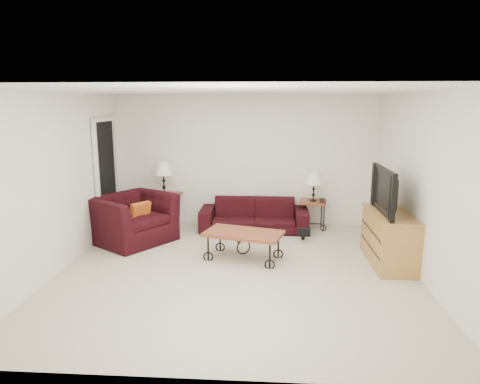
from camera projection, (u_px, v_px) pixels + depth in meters
The scene contains 20 objects.
ground at pixel (237, 270), 6.16m from camera, with size 5.00×5.00×0.00m, color #BAB19F.
wall_back at pixel (246, 161), 8.35m from camera, with size 5.00×0.02×2.50m, color white.
wall_front at pixel (214, 242), 3.47m from camera, with size 5.00×0.02×2.50m, color white.
wall_left at pixel (60, 182), 6.07m from camera, with size 0.02×5.00×2.50m, color white.
wall_right at pixel (423, 187), 5.75m from camera, with size 0.02×5.00×2.50m, color white.
ceiling at pixel (237, 91), 5.66m from camera, with size 5.00×5.00×0.00m, color white.
doorway at pixel (107, 178), 7.73m from camera, with size 0.08×0.94×2.04m, color black.
sofa at pixel (254, 215), 8.07m from camera, with size 2.01×0.78×0.59m, color black.
side_table_left at pixel (165, 210), 8.35m from camera, with size 0.58×0.58×0.63m, color brown.
side_table_right at pixel (313, 215), 8.18m from camera, with size 0.49×0.49×0.54m, color brown.
lamp_left at pixel (164, 178), 8.22m from camera, with size 0.36×0.36×0.63m, color black, non-canonical shape.
lamp_right at pixel (314, 187), 8.07m from camera, with size 0.31×0.31×0.54m, color black, non-canonical shape.
photo_frame_left at pixel (154, 193), 8.14m from camera, with size 0.13×0.02×0.10m, color black.
photo_frame_right at pixel (322, 200), 7.96m from camera, with size 0.11×0.01×0.09m, color black.
coffee_table at pixel (244, 246), 6.56m from camera, with size 1.15×0.63×0.43m, color brown.
armchair at pixel (133, 219), 7.36m from camera, with size 1.25×1.09×0.81m, color black.
throw_pillow at pixel (140, 213), 7.28m from camera, with size 0.37×0.10×0.37m, color orange.
tv_stand at pixel (389, 238), 6.36m from camera, with size 0.54×1.29×0.77m, color #BE7E46.
television at pixel (391, 191), 6.21m from camera, with size 1.16×0.15×0.67m, color black.
backpack at pixel (303, 228), 7.47m from camera, with size 0.34×0.26×0.44m, color black.
Camera 1 is at (0.43, -5.79, 2.34)m, focal length 32.21 mm.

